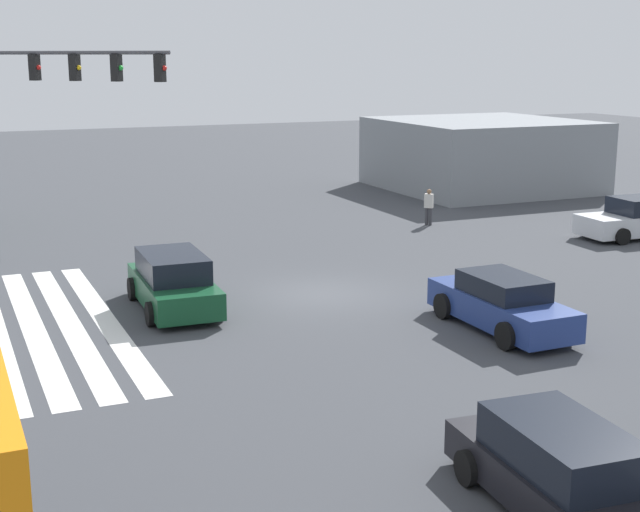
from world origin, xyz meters
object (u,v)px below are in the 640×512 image
Objects in this scene: car_0 at (173,282)px; car_1 at (637,219)px; pedestrian at (429,205)px; car_2 at (501,304)px; car_3 at (564,475)px; traffic_signal_mast at (49,101)px.

car_0 reaches higher than car_1.
car_0 is 2.99× the size of pedestrian.
car_2 is 14.82m from pedestrian.
car_1 is at bearing 138.83° from car_3.
pedestrian is at bearing 158.68° from car_3.
car_0 is (6.54, 2.31, -4.85)m from traffic_signal_mast.
car_3 is at bearing 12.70° from car_0.
car_1 reaches higher than pedestrian.
car_1 is 14.51m from car_2.
traffic_signal_mast is 1.55× the size of car_1.
traffic_signal_mast is at bearing -37.76° from pedestrian.
pedestrian is at bearing -23.32° from car_2.
traffic_signal_mast is 1.60× the size of car_0.
car_0 is 15.57m from pedestrian.
car_1 is at bearing 34.94° from traffic_signal_mast.
pedestrian reaches higher than car_3.
car_2 is (5.38, 7.40, -0.07)m from car_0.
car_1 is 0.98× the size of car_3.
traffic_signal_mast reaches higher than pedestrian.
pedestrian is (-13.63, 5.81, 0.15)m from car_2.
traffic_signal_mast is 1.52× the size of car_3.
car_3 is 3.14× the size of pedestrian.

